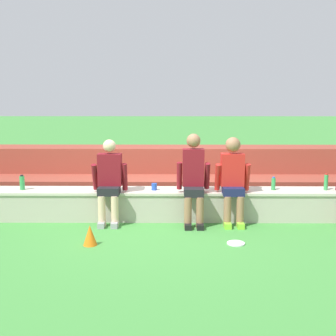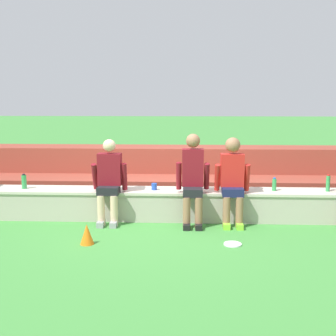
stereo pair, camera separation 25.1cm
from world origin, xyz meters
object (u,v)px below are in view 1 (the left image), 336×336
(person_center, at_px, (193,178))
(frisbee, at_px, (236,243))
(water_bottle_mid_left, at_px, (273,184))
(plastic_cup_middle, at_px, (154,187))
(sports_cone, at_px, (90,235))
(person_right_of_center, at_px, (233,178))
(water_bottle_near_right, at_px, (22,183))
(person_left_of_center, at_px, (109,180))
(water_bottle_center_gap, at_px, (326,182))

(person_center, distance_m, frisbee, 1.28)
(water_bottle_mid_left, relative_size, plastic_cup_middle, 1.98)
(person_center, xyz_separation_m, sports_cone, (-1.39, -0.99, -0.58))
(person_right_of_center, xyz_separation_m, frisbee, (-0.08, -0.95, -0.69))
(person_right_of_center, bearing_deg, person_center, -178.51)
(person_right_of_center, height_order, plastic_cup_middle, person_right_of_center)
(person_center, height_order, water_bottle_near_right, person_center)
(water_bottle_mid_left, height_order, frisbee, water_bottle_mid_left)
(person_left_of_center, xyz_separation_m, water_bottle_center_gap, (3.35, 0.25, -0.08))
(person_left_of_center, xyz_separation_m, frisbee, (1.78, -0.95, -0.66))
(person_center, height_order, water_bottle_mid_left, person_center)
(sports_cone, bearing_deg, water_bottle_mid_left, 25.54)
(water_bottle_mid_left, relative_size, sports_cone, 0.78)
(water_bottle_center_gap, xyz_separation_m, sports_cone, (-3.47, -1.26, -0.46))
(water_bottle_center_gap, relative_size, plastic_cup_middle, 2.51)
(person_left_of_center, bearing_deg, person_right_of_center, -0.22)
(water_bottle_center_gap, distance_m, water_bottle_mid_left, 0.82)
(sports_cone, bearing_deg, water_bottle_near_right, 135.84)
(person_right_of_center, bearing_deg, water_bottle_near_right, 175.73)
(frisbee, bearing_deg, person_left_of_center, 151.83)
(person_center, relative_size, water_bottle_center_gap, 5.17)
(person_center, height_order, person_right_of_center, person_center)
(water_bottle_mid_left, bearing_deg, person_center, -167.66)
(frisbee, bearing_deg, plastic_cup_middle, 133.33)
(person_left_of_center, height_order, frisbee, person_left_of_center)
(water_bottle_near_right, xyz_separation_m, water_bottle_center_gap, (4.76, 0.02, 0.01))
(person_center, height_order, frisbee, person_center)
(person_center, distance_m, water_bottle_center_gap, 2.11)
(water_bottle_mid_left, xyz_separation_m, frisbee, (-0.75, -1.21, -0.56))
(person_left_of_center, bearing_deg, frisbee, -28.17)
(plastic_cup_middle, relative_size, frisbee, 0.45)
(water_bottle_near_right, bearing_deg, plastic_cup_middle, -0.24)
(person_left_of_center, relative_size, person_right_of_center, 0.97)
(person_center, bearing_deg, water_bottle_center_gap, 7.50)
(person_left_of_center, relative_size, frisbee, 5.47)
(water_bottle_mid_left, bearing_deg, sports_cone, -154.46)
(frisbee, height_order, sports_cone, sports_cone)
(water_bottle_center_gap, relative_size, frisbee, 1.13)
(person_right_of_center, relative_size, water_bottle_near_right, 5.53)
(person_left_of_center, height_order, water_bottle_center_gap, person_left_of_center)
(person_center, xyz_separation_m, water_bottle_mid_left, (1.27, 0.28, -0.15))
(person_left_of_center, bearing_deg, sports_cone, -96.69)
(frisbee, bearing_deg, person_right_of_center, 85.37)
(person_right_of_center, relative_size, sports_cone, 4.91)
(person_right_of_center, distance_m, plastic_cup_middle, 1.23)
(frisbee, distance_m, sports_cone, 1.90)
(water_bottle_near_right, bearing_deg, person_right_of_center, -4.27)
(person_right_of_center, bearing_deg, plastic_cup_middle, 168.85)
(person_center, xyz_separation_m, water_bottle_near_right, (-2.67, 0.26, -0.13))
(sports_cone, bearing_deg, plastic_cup_middle, 57.65)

